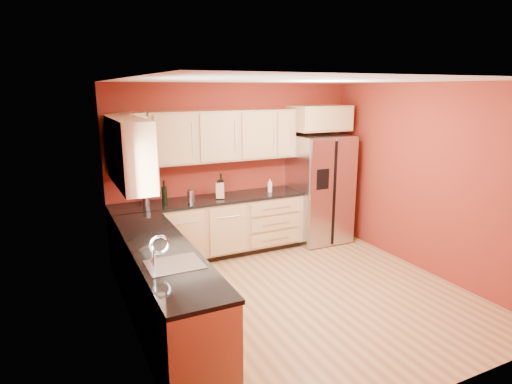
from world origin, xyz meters
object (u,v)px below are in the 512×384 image
knife_block (220,191)px  wine_bottle_a (164,192)px  canister_left (146,200)px  soap_dispenser (270,186)px  refrigerator (319,189)px

knife_block → wine_bottle_a: bearing=-167.5°
canister_left → soap_dispenser: bearing=-1.1°
canister_left → knife_block: size_ratio=0.72×
soap_dispenser → wine_bottle_a: bearing=178.6°
wine_bottle_a → soap_dispenser: size_ratio=1.63×
refrigerator → knife_block: bearing=179.6°
refrigerator → soap_dispenser: refrigerator is taller
canister_left → knife_block: (1.07, -0.07, 0.03)m
refrigerator → knife_block: size_ratio=7.55×
canister_left → wine_bottle_a: size_ratio=0.51×
knife_block → refrigerator: bearing=17.2°
wine_bottle_a → soap_dispenser: (1.67, -0.04, -0.06)m
refrigerator → wine_bottle_a: 2.59m
refrigerator → knife_block: 1.77m
canister_left → knife_block: 1.07m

